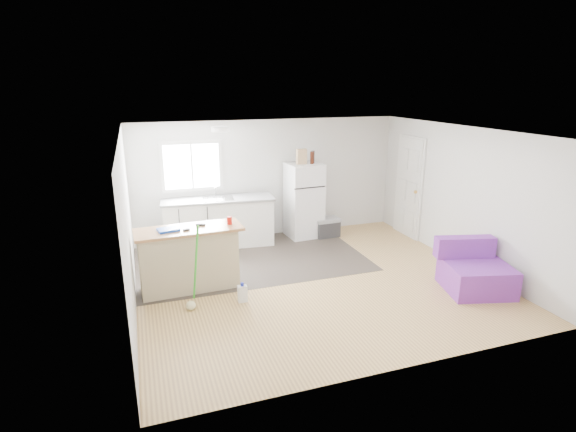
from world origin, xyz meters
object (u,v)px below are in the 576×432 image
object	(u,v)px
kitchen_cabinets	(219,222)
blue_tray	(168,230)
refrigerator	(304,200)
peninsula	(189,259)
cooler	(327,227)
bottle_right	(313,157)
mop	(192,293)
red_cup	(229,220)
purple_seat	(474,272)
cleaner_jug	(242,293)
cardboard_box	(302,157)
bottle_left	(312,158)

from	to	relation	value
kitchen_cabinets	blue_tray	bearing A→B (deg)	-115.14
kitchen_cabinets	refrigerator	size ratio (longest dim) A/B	1.43
peninsula	blue_tray	xyz separation A→B (m)	(-0.27, -0.02, 0.50)
cooler	bottle_right	distance (m)	1.49
mop	red_cup	size ratio (longest dim) A/B	10.48
kitchen_cabinets	purple_seat	distance (m)	4.69
kitchen_cabinets	mop	xyz separation A→B (m)	(-0.85, -2.47, -0.25)
mop	blue_tray	bearing A→B (deg)	92.38
cleaner_jug	mop	xyz separation A→B (m)	(-0.72, 0.03, 0.10)
cooler	cardboard_box	distance (m)	1.58
refrigerator	blue_tray	distance (m)	3.39
cardboard_box	bottle_right	world-z (taller)	cardboard_box
blue_tray	bottle_right	world-z (taller)	bottle_right
refrigerator	cooler	world-z (taller)	refrigerator
cleaner_jug	mop	distance (m)	0.72
peninsula	purple_seat	xyz separation A→B (m)	(4.16, -1.45, -0.22)
kitchen_cabinets	mop	distance (m)	2.63
refrigerator	cooler	xyz separation A→B (m)	(0.44, -0.19, -0.57)
peninsula	bottle_right	distance (m)	3.48
refrigerator	bottle_right	distance (m)	0.91
purple_seat	cardboard_box	size ratio (longest dim) A/B	3.74
blue_tray	bottle_right	size ratio (longest dim) A/B	1.20
bottle_left	blue_tray	bearing A→B (deg)	-149.84
refrigerator	purple_seat	size ratio (longest dim) A/B	1.37
peninsula	kitchen_cabinets	bearing A→B (deg)	63.59
purple_seat	blue_tray	world-z (taller)	blue_tray
peninsula	mop	world-z (taller)	mop
mop	blue_tray	world-z (taller)	mop
bottle_left	peninsula	bearing A→B (deg)	-147.72
cleaner_jug	bottle_right	size ratio (longest dim) A/B	1.19
blue_tray	cleaner_jug	bearing A→B (deg)	-35.80
purple_seat	blue_tray	bearing A→B (deg)	176.93
refrigerator	mop	world-z (taller)	refrigerator
mop	blue_tray	distance (m)	1.03
cooler	red_cup	world-z (taller)	red_cup
cooler	cardboard_box	size ratio (longest dim) A/B	1.78
bottle_right	mop	bearing A→B (deg)	-138.75
cooler	mop	size ratio (longest dim) A/B	0.43
peninsula	red_cup	bearing A→B (deg)	-1.66
refrigerator	cooler	size ratio (longest dim) A/B	2.87
blue_tray	bottle_right	bearing A→B (deg)	30.86
cleaner_jug	refrigerator	bearing A→B (deg)	54.84
mop	cardboard_box	distance (m)	3.81
cleaner_jug	bottle_left	world-z (taller)	bottle_left
red_cup	blue_tray	world-z (taller)	red_cup
cooler	mop	bearing A→B (deg)	-146.23
peninsula	purple_seat	world-z (taller)	peninsula
refrigerator	bottle_left	world-z (taller)	bottle_left
kitchen_cabinets	mop	size ratio (longest dim) A/B	1.74
refrigerator	kitchen_cabinets	bearing A→B (deg)	175.72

